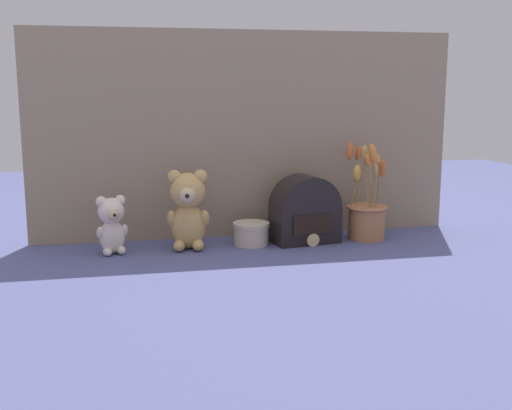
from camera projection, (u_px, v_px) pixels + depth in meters
ground_plane at (257, 247)px, 1.96m from camera, size 4.00×4.00×0.00m
backdrop_wall at (246, 135)px, 2.06m from camera, size 1.38×0.02×0.66m
teddy_bear_large at (188, 208)px, 1.92m from camera, size 0.13×0.12×0.24m
teddy_bear_medium at (112, 224)px, 1.87m from camera, size 0.10×0.09×0.17m
flower_vase at (367, 213)px, 2.05m from camera, size 0.13×0.16×0.32m
vintage_radio at (305, 214)px, 2.01m from camera, size 0.22×0.14×0.21m
decorative_tin_tall at (251, 233)px, 1.99m from camera, size 0.11×0.11×0.07m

